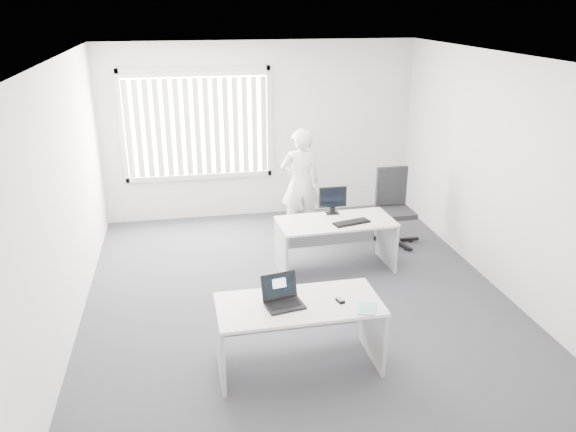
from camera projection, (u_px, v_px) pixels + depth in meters
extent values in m
plane|color=#48484F|center=(298.00, 299.00, 6.74)|extent=(6.00, 6.00, 0.00)
cube|color=silver|center=(261.00, 131.00, 8.98)|extent=(5.00, 0.02, 2.80)
cube|color=silver|center=(399.00, 337.00, 3.48)|extent=(5.00, 0.02, 2.80)
cube|color=silver|center=(63.00, 203.00, 5.80)|extent=(0.02, 6.00, 2.80)
cube|color=silver|center=(504.00, 176.00, 6.67)|extent=(0.02, 6.00, 2.80)
cube|color=white|center=(300.00, 58.00, 5.73)|extent=(5.00, 6.00, 0.02)
cube|color=silver|center=(197.00, 125.00, 8.72)|extent=(2.32, 0.06, 1.76)
cube|color=white|center=(299.00, 304.00, 5.26)|extent=(1.56, 0.75, 0.03)
cube|color=#ADADB0|center=(220.00, 346.00, 5.24)|extent=(0.05, 0.67, 0.68)
cube|color=#ADADB0|center=(373.00, 328.00, 5.53)|extent=(0.05, 0.67, 0.68)
cube|color=white|center=(336.00, 222.00, 7.28)|extent=(1.53, 0.77, 0.03)
cube|color=#ADADB0|center=(281.00, 251.00, 7.24)|extent=(0.07, 0.65, 0.66)
cube|color=#ADADB0|center=(387.00, 241.00, 7.56)|extent=(0.07, 0.65, 0.66)
cylinder|color=black|center=(393.00, 241.00, 8.28)|extent=(0.64, 0.64, 0.08)
cylinder|color=black|center=(394.00, 228.00, 8.21)|extent=(0.07, 0.07, 0.48)
cube|color=black|center=(395.00, 213.00, 8.12)|extent=(0.49, 0.49, 0.07)
cube|color=black|center=(391.00, 186.00, 8.20)|extent=(0.46, 0.07, 0.58)
imported|color=silver|center=(300.00, 183.00, 8.34)|extent=(0.60, 0.39, 1.64)
cube|color=silver|center=(344.00, 305.00, 5.22)|extent=(0.31, 0.22, 0.00)
cube|color=white|center=(367.00, 309.00, 5.14)|extent=(0.24, 0.27, 0.01)
cube|color=black|center=(351.00, 223.00, 7.18)|extent=(0.51, 0.27, 0.02)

